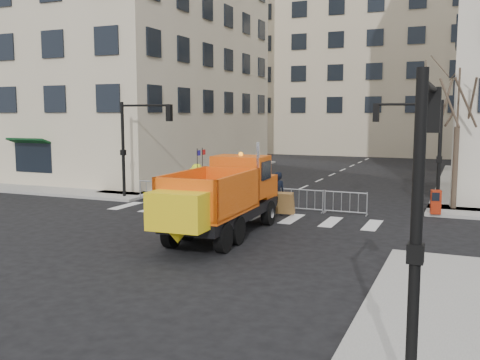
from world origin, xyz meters
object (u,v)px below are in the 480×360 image
at_px(cop_b, 242,197).
at_px(worker, 197,183).
at_px(plow_truck, 222,196).
at_px(newspaper_box, 436,202).
at_px(cop_a, 277,194).
at_px(cop_c, 239,199).

height_order(cop_b, worker, worker).
bearing_deg(plow_truck, newspaper_box, -46.63).
bearing_deg(newspaper_box, cop_b, -170.49).
relative_size(cop_b, worker, 0.85).
bearing_deg(plow_truck, worker, 33.14).
xyz_separation_m(worker, newspaper_box, (11.66, 1.43, -0.46)).
distance_m(plow_truck, cop_a, 5.03).
height_order(cop_c, worker, worker).
distance_m(cop_a, cop_b, 1.67).
relative_size(plow_truck, cop_a, 4.55).
height_order(plow_truck, newspaper_box, plow_truck).
distance_m(plow_truck, cop_b, 4.57).
bearing_deg(cop_c, cop_a, 178.45).
height_order(cop_a, cop_c, cop_a).
bearing_deg(cop_c, cop_b, -124.93).
distance_m(cop_c, newspaper_box, 9.12).
relative_size(cop_a, worker, 1.03).
xyz_separation_m(cop_c, worker, (-3.45, 2.53, 0.25)).
distance_m(worker, newspaper_box, 11.76).
height_order(plow_truck, cop_b, plow_truck).
bearing_deg(newspaper_box, plow_truck, -145.37).
xyz_separation_m(plow_truck, cop_a, (0.54, 4.97, -0.57)).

